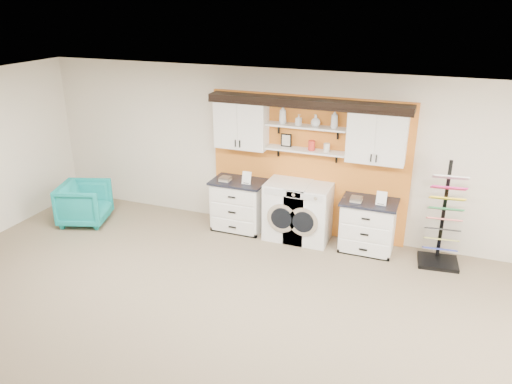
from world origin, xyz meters
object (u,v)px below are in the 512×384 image
at_px(base_cabinet_left, 239,205).
at_px(base_cabinet_right, 368,225).
at_px(armchair, 85,203).
at_px(dryer, 309,213).
at_px(sample_rack, 442,233).
at_px(washer, 288,210).

relative_size(base_cabinet_left, base_cabinet_right, 1.05).
distance_m(base_cabinet_right, armchair, 5.05).
distance_m(base_cabinet_right, dryer, 0.99).
height_order(sample_rack, armchair, sample_rack).
height_order(base_cabinet_right, washer, washer).
xyz_separation_m(dryer, sample_rack, (2.11, -0.05, 0.03)).
bearing_deg(washer, dryer, -0.00).
bearing_deg(washer, base_cabinet_right, 0.14).
height_order(washer, sample_rack, sample_rack).
height_order(base_cabinet_right, sample_rack, sample_rack).
height_order(base_cabinet_right, dryer, dryer).
distance_m(washer, dryer, 0.37).
bearing_deg(armchair, base_cabinet_right, -99.33).
bearing_deg(base_cabinet_left, washer, -0.21).
bearing_deg(armchair, sample_rack, -101.46).
height_order(base_cabinet_right, armchair, base_cabinet_right).
bearing_deg(base_cabinet_right, base_cabinet_left, -180.00).
relative_size(base_cabinet_left, armchair, 1.12).
bearing_deg(washer, base_cabinet_left, 179.79).
distance_m(base_cabinet_left, armchair, 2.84).
bearing_deg(dryer, sample_rack, -1.41).
bearing_deg(washer, armchair, -167.93).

